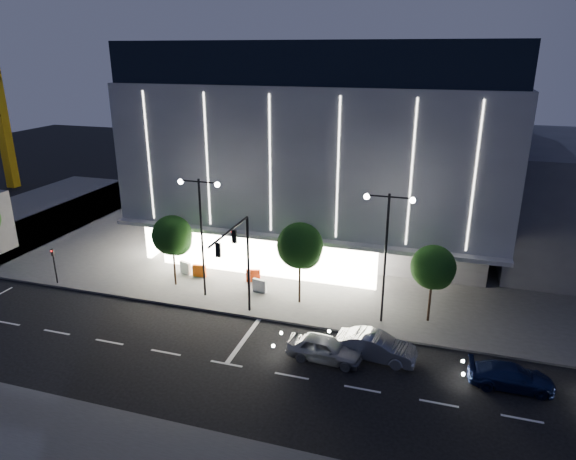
# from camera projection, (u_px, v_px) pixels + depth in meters

# --- Properties ---
(ground) EXTENTS (160.00, 160.00, 0.00)m
(ground) POSITION_uv_depth(u_px,v_px,m) (207.00, 345.00, 31.92)
(ground) COLOR black
(ground) RESTS_ON ground
(sidewalk_museum) EXTENTS (70.00, 40.00, 0.15)m
(sidewalk_museum) POSITION_uv_depth(u_px,v_px,m) (355.00, 230.00, 52.12)
(sidewalk_museum) COLOR #474747
(sidewalk_museum) RESTS_ON ground
(museum) EXTENTS (30.00, 25.80, 18.00)m
(museum) POSITION_uv_depth(u_px,v_px,m) (335.00, 141.00, 48.11)
(museum) COLOR #4C4C51
(museum) RESTS_ON ground
(traffic_mast) EXTENTS (0.33, 5.89, 7.07)m
(traffic_mast) POSITION_uv_depth(u_px,v_px,m) (239.00, 253.00, 32.98)
(traffic_mast) COLOR black
(traffic_mast) RESTS_ON ground
(street_lamp_west) EXTENTS (3.16, 0.36, 9.00)m
(street_lamp_west) POSITION_uv_depth(u_px,v_px,m) (201.00, 221.00, 36.19)
(street_lamp_west) COLOR black
(street_lamp_west) RESTS_ON ground
(street_lamp_east) EXTENTS (3.16, 0.36, 9.00)m
(street_lamp_east) POSITION_uv_depth(u_px,v_px,m) (386.00, 240.00, 32.55)
(street_lamp_east) COLOR black
(street_lamp_east) RESTS_ON ground
(ped_signal_far) EXTENTS (0.22, 0.24, 3.00)m
(ped_signal_far) POSITION_uv_depth(u_px,v_px,m) (54.00, 262.00, 39.55)
(ped_signal_far) COLOR black
(ped_signal_far) RESTS_ON ground
(tree_left) EXTENTS (3.02, 3.02, 5.72)m
(tree_left) POSITION_uv_depth(u_px,v_px,m) (173.00, 237.00, 38.58)
(tree_left) COLOR black
(tree_left) RESTS_ON ground
(tree_mid) EXTENTS (3.25, 3.25, 6.15)m
(tree_mid) POSITION_uv_depth(u_px,v_px,m) (300.00, 248.00, 35.68)
(tree_mid) COLOR black
(tree_mid) RESTS_ON ground
(tree_right) EXTENTS (2.91, 2.91, 5.51)m
(tree_right) POSITION_uv_depth(u_px,v_px,m) (433.00, 269.00, 33.31)
(tree_right) COLOR black
(tree_right) RESTS_ON ground
(car_lead) EXTENTS (4.59, 2.04, 1.54)m
(car_lead) POSITION_uv_depth(u_px,v_px,m) (325.00, 348.00, 30.18)
(car_lead) COLOR gray
(car_lead) RESTS_ON ground
(car_second) EXTENTS (4.89, 2.06, 1.57)m
(car_second) POSITION_uv_depth(u_px,v_px,m) (376.00, 347.00, 30.32)
(car_second) COLOR #A3A7AB
(car_second) RESTS_ON ground
(car_third) EXTENTS (4.57, 2.04, 1.30)m
(car_third) POSITION_uv_depth(u_px,v_px,m) (511.00, 376.00, 27.77)
(car_third) COLOR #14204D
(car_third) RESTS_ON ground
(barrier_a) EXTENTS (1.12, 0.34, 1.00)m
(barrier_a) POSITION_uv_depth(u_px,v_px,m) (199.00, 271.00, 41.06)
(barrier_a) COLOR #FB590D
(barrier_a) RESTS_ON sidewalk_museum
(barrier_b) EXTENTS (1.11, 0.64, 1.00)m
(barrier_b) POSITION_uv_depth(u_px,v_px,m) (186.00, 268.00, 41.64)
(barrier_b) COLOR white
(barrier_b) RESTS_ON sidewalk_museum
(barrier_c) EXTENTS (1.13, 0.50, 1.00)m
(barrier_c) POSITION_uv_depth(u_px,v_px,m) (253.00, 276.00, 40.16)
(barrier_c) COLOR red
(barrier_c) RESTS_ON sidewalk_museum
(barrier_d) EXTENTS (1.13, 0.42, 1.00)m
(barrier_d) POSITION_uv_depth(u_px,v_px,m) (260.00, 286.00, 38.49)
(barrier_d) COLOR silver
(barrier_d) RESTS_ON sidewalk_museum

